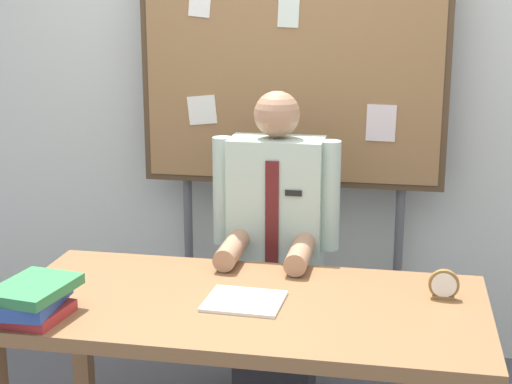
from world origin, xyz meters
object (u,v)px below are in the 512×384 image
at_px(bulletin_board, 292,64).
at_px(open_notebook, 244,301).
at_px(desk_clock, 444,286).
at_px(book_stack, 33,299).
at_px(desk, 245,322).
at_px(person, 276,261).

relative_size(bulletin_board, open_notebook, 7.75).
xyz_separation_m(bulletin_board, desk_clock, (0.69, -0.93, -0.70)).
bearing_deg(book_stack, desk_clock, 17.71).
relative_size(desk, bulletin_board, 0.82).
bearing_deg(person, bulletin_board, 90.02).
xyz_separation_m(person, bulletin_board, (-0.00, 0.43, 0.82)).
distance_m(desk, desk_clock, 0.72).
xyz_separation_m(desk, book_stack, (-0.67, -0.28, 0.15)).
bearing_deg(open_notebook, person, 89.85).
relative_size(bulletin_board, desk_clock, 19.27).
bearing_deg(bulletin_board, open_notebook, -90.08).
xyz_separation_m(bulletin_board, open_notebook, (-0.00, -1.10, -0.74)).
bearing_deg(book_stack, desk, 22.72).
distance_m(bulletin_board, desk_clock, 1.35).
bearing_deg(book_stack, person, 54.36).
bearing_deg(person, book_stack, -125.64).
height_order(open_notebook, desk_clock, desk_clock).
height_order(desk, book_stack, book_stack).
relative_size(open_notebook, desk_clock, 2.49).
height_order(person, bulletin_board, bulletin_board).
height_order(person, open_notebook, person).
xyz_separation_m(bulletin_board, book_stack, (-0.67, -1.36, -0.68)).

